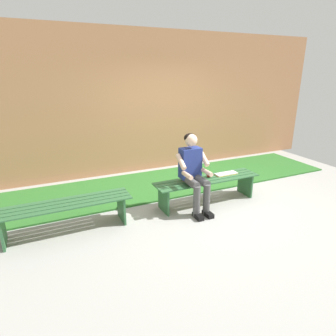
% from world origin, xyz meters
% --- Properties ---
extents(ground_plane, '(10.00, 7.00, 0.04)m').
position_xyz_m(ground_plane, '(1.16, 1.00, -0.02)').
color(ground_plane, '#9E9E99').
extents(grass_strip, '(9.00, 1.52, 0.03)m').
position_xyz_m(grass_strip, '(1.16, -1.13, 0.01)').
color(grass_strip, '#2D6B28').
rests_on(grass_strip, ground).
extents(brick_wall, '(9.50, 0.24, 3.03)m').
position_xyz_m(brick_wall, '(0.50, -2.24, 1.52)').
color(brick_wall, '#B27A51').
rests_on(brick_wall, ground).
extents(bench_near, '(1.89, 0.44, 0.44)m').
position_xyz_m(bench_near, '(0.00, 0.00, 0.34)').
color(bench_near, '#2D6038').
rests_on(bench_near, ground).
extents(bench_far, '(1.83, 0.44, 0.44)m').
position_xyz_m(bench_far, '(2.32, 0.00, 0.34)').
color(bench_far, '#2D6038').
rests_on(bench_far, ground).
extents(person_seated, '(0.50, 0.69, 1.25)m').
position_xyz_m(person_seated, '(0.34, 0.10, 0.69)').
color(person_seated, navy).
rests_on(person_seated, ground).
extents(apple, '(0.09, 0.09, 0.09)m').
position_xyz_m(apple, '(-0.06, -0.05, 0.49)').
color(apple, red).
rests_on(apple, bench_near).
extents(book_open, '(0.41, 0.16, 0.02)m').
position_xyz_m(book_open, '(-0.41, -0.05, 0.45)').
color(book_open, white).
rests_on(book_open, bench_near).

